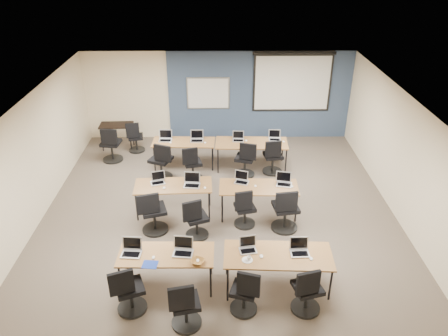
{
  "coord_description": "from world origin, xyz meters",
  "views": [
    {
      "loc": [
        -0.01,
        -8.15,
        5.66
      ],
      "look_at": [
        0.11,
        0.4,
        1.07
      ],
      "focal_mm": 35.0,
      "sensor_mm": 36.0,
      "label": 1
    }
  ],
  "objects_px": {
    "task_chair_4": "(153,215)",
    "task_chair_8": "(162,164)",
    "projector_screen": "(293,79)",
    "training_table_mid_right": "(259,188)",
    "laptop_4": "(158,180)",
    "task_chair_10": "(246,162)",
    "training_table_front_right": "(278,257)",
    "spare_chair_a": "(135,139)",
    "training_table_back_right": "(251,144)",
    "task_chair_6": "(245,211)",
    "laptop_3": "(299,249)",
    "laptop_7": "(284,181)",
    "whiteboard": "(208,93)",
    "training_table_front_left": "(166,256)",
    "laptop_5": "(192,182)",
    "laptop_10": "(238,138)",
    "laptop_6": "(242,179)",
    "laptop_8": "(165,138)",
    "utility_table": "(116,127)",
    "laptop_9": "(197,138)",
    "spare_chair_b": "(111,147)",
    "training_table_mid_left": "(173,187)",
    "task_chair_7": "(285,213)",
    "task_chair_11": "(273,159)",
    "training_table_back_left": "(184,143)",
    "task_chair_3": "(307,293)",
    "laptop_1": "(183,249)",
    "task_chair_1": "(185,308)",
    "task_chair_2": "(245,295)",
    "laptop_0": "(131,250)",
    "laptop_11": "(275,137)",
    "laptop_2": "(248,247)",
    "task_chair_9": "(192,166)",
    "task_chair_5": "(196,221)"
  },
  "relations": [
    {
      "from": "task_chair_7",
      "to": "task_chair_11",
      "type": "relative_size",
      "value": 1.05
    },
    {
      "from": "laptop_0",
      "to": "training_table_front_left",
      "type": "bearing_deg",
      "value": 1.35
    },
    {
      "from": "training_table_back_right",
      "to": "laptop_6",
      "type": "height_order",
      "value": "laptop_6"
    },
    {
      "from": "projector_screen",
      "to": "training_table_mid_right",
      "type": "distance_m",
      "value": 4.62
    },
    {
      "from": "laptop_5",
      "to": "laptop_10",
      "type": "relative_size",
      "value": 1.17
    },
    {
      "from": "task_chair_8",
      "to": "task_chair_10",
      "type": "height_order",
      "value": "task_chair_8"
    },
    {
      "from": "task_chair_4",
      "to": "task_chair_8",
      "type": "relative_size",
      "value": 1.0
    },
    {
      "from": "training_table_back_right",
      "to": "laptop_4",
      "type": "bearing_deg",
      "value": -134.84
    },
    {
      "from": "projector_screen",
      "to": "laptop_7",
      "type": "height_order",
      "value": "projector_screen"
    },
    {
      "from": "task_chair_3",
      "to": "laptop_8",
      "type": "bearing_deg",
      "value": 102.4
    },
    {
      "from": "training_table_back_right",
      "to": "task_chair_10",
      "type": "relative_size",
      "value": 1.9
    },
    {
      "from": "training_table_back_left",
      "to": "laptop_0",
      "type": "xyz_separation_m",
      "value": [
        -0.6,
        -4.64,
        0.11
      ]
    },
    {
      "from": "training_table_mid_left",
      "to": "utility_table",
      "type": "height_order",
      "value": "utility_table"
    },
    {
      "from": "projector_screen",
      "to": "task_chair_4",
      "type": "relative_size",
      "value": 2.31
    },
    {
      "from": "task_chair_8",
      "to": "utility_table",
      "type": "height_order",
      "value": "task_chair_8"
    },
    {
      "from": "whiteboard",
      "to": "training_table_mid_right",
      "type": "bearing_deg",
      "value": -74.56
    },
    {
      "from": "laptop_3",
      "to": "laptop_7",
      "type": "bearing_deg",
      "value": 87.27
    },
    {
      "from": "laptop_5",
      "to": "laptop_8",
      "type": "distance_m",
      "value": 2.56
    },
    {
      "from": "task_chair_8",
      "to": "laptop_9",
      "type": "height_order",
      "value": "task_chair_8"
    },
    {
      "from": "training_table_mid_right",
      "to": "task_chair_4",
      "type": "bearing_deg",
      "value": -162.51
    },
    {
      "from": "laptop_7",
      "to": "laptop_10",
      "type": "distance_m",
      "value": 2.54
    },
    {
      "from": "laptop_11",
      "to": "task_chair_8",
      "type": "bearing_deg",
      "value": -160.16
    },
    {
      "from": "laptop_1",
      "to": "laptop_9",
      "type": "distance_m",
      "value": 4.72
    },
    {
      "from": "training_table_front_left",
      "to": "utility_table",
      "type": "bearing_deg",
      "value": 110.31
    },
    {
      "from": "task_chair_1",
      "to": "task_chair_2",
      "type": "xyz_separation_m",
      "value": [
        0.98,
        0.3,
        -0.01
      ]
    },
    {
      "from": "training_table_back_left",
      "to": "laptop_7",
      "type": "height_order",
      "value": "laptop_7"
    },
    {
      "from": "task_chair_6",
      "to": "task_chair_9",
      "type": "distance_m",
      "value": 2.41
    },
    {
      "from": "task_chair_4",
      "to": "task_chair_6",
      "type": "bearing_deg",
      "value": -10.8
    },
    {
      "from": "laptop_5",
      "to": "task_chair_10",
      "type": "xyz_separation_m",
      "value": [
        1.3,
        1.69,
        -0.38
      ]
    },
    {
      "from": "laptop_6",
      "to": "laptop_8",
      "type": "xyz_separation_m",
      "value": [
        -1.95,
        2.29,
        0.01
      ]
    },
    {
      "from": "laptop_1",
      "to": "laptop_4",
      "type": "distance_m",
      "value": 2.56
    },
    {
      "from": "task_chair_10",
      "to": "spare_chair_a",
      "type": "relative_size",
      "value": 1.07
    },
    {
      "from": "laptop_2",
      "to": "task_chair_9",
      "type": "height_order",
      "value": "task_chair_9"
    },
    {
      "from": "training_table_front_left",
      "to": "laptop_5",
      "type": "xyz_separation_m",
      "value": [
        0.34,
        2.38,
        0.12
      ]
    },
    {
      "from": "training_table_back_right",
      "to": "task_chair_10",
      "type": "height_order",
      "value": "task_chair_10"
    },
    {
      "from": "training_table_front_right",
      "to": "spare_chair_a",
      "type": "height_order",
      "value": "spare_chair_a"
    },
    {
      "from": "whiteboard",
      "to": "training_table_back_left",
      "type": "xyz_separation_m",
      "value": [
        -0.64,
        -1.88,
        -0.77
      ]
    },
    {
      "from": "training_table_back_left",
      "to": "task_chair_11",
      "type": "xyz_separation_m",
      "value": [
        2.37,
        -0.46,
        -0.27
      ]
    },
    {
      "from": "task_chair_8",
      "to": "utility_table",
      "type": "bearing_deg",
      "value": 151.45
    },
    {
      "from": "laptop_4",
      "to": "task_chair_10",
      "type": "relative_size",
      "value": 0.3
    },
    {
      "from": "laptop_8",
      "to": "laptop_9",
      "type": "bearing_deg",
      "value": 0.83
    },
    {
      "from": "laptop_9",
      "to": "projector_screen",
      "type": "bearing_deg",
      "value": 32.25
    },
    {
      "from": "task_chair_3",
      "to": "laptop_9",
      "type": "bearing_deg",
      "value": 95.06
    },
    {
      "from": "whiteboard",
      "to": "training_table_mid_left",
      "type": "bearing_deg",
      "value": -99.79
    },
    {
      "from": "laptop_0",
      "to": "task_chair_3",
      "type": "bearing_deg",
      "value": -7.81
    },
    {
      "from": "task_chair_8",
      "to": "task_chair_6",
      "type": "bearing_deg",
      "value": -23.52
    },
    {
      "from": "whiteboard",
      "to": "laptop_8",
      "type": "height_order",
      "value": "whiteboard"
    },
    {
      "from": "task_chair_5",
      "to": "laptop_10",
      "type": "xyz_separation_m",
      "value": [
        1.03,
        3.32,
        0.39
      ]
    },
    {
      "from": "whiteboard",
      "to": "spare_chair_b",
      "type": "distance_m",
      "value": 3.28
    },
    {
      "from": "laptop_3",
      "to": "task_chair_11",
      "type": "distance_m",
      "value": 4.22
    }
  ]
}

